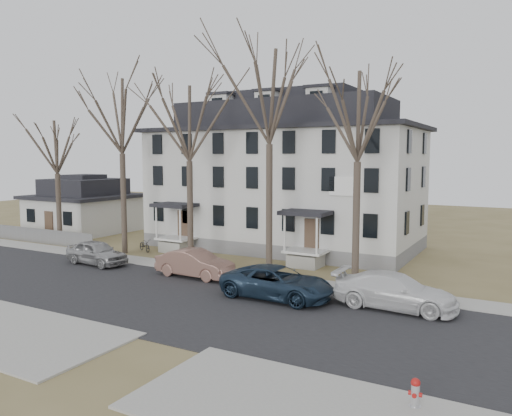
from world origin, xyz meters
The scene contains 18 objects.
ground centered at (0.00, 0.00, 0.00)m, with size 120.00×120.00×0.00m, color olive.
main_road centered at (0.00, 2.00, 0.00)m, with size 120.00×10.00×0.04m, color #27272A.
far_sidewalk centered at (0.00, 8.00, 0.00)m, with size 120.00×2.00×0.08m, color #A09F97.
yellow_curb centered at (5.00, 7.10, 0.00)m, with size 14.00×0.25×0.06m, color gold.
boarding_house centered at (-2.00, 17.95, 5.38)m, with size 20.80×12.36×12.05m.
small_house centered at (-22.00, 16.00, 2.25)m, with size 8.70×8.70×5.00m.
fence centered at (-21.00, 9.50, 0.00)m, with size 14.00×0.06×1.20m, color gray.
tree_far_left centered at (-11.00, 9.80, 10.34)m, with size 8.40×8.40×13.72m.
tree_mid_left centered at (-5.00, 9.80, 9.60)m, with size 7.80×7.80×12.74m.
tree_center centered at (1.00, 9.80, 11.08)m, with size 9.00×9.00×14.70m.
tree_mid_right centered at (6.50, 9.80, 9.60)m, with size 7.80×7.80×12.74m.
tree_bungalow centered at (-18.00, 9.80, 8.12)m, with size 6.60×6.60×10.78m.
car_silver centered at (-9.64, 5.83, 0.78)m, with size 1.85×4.59×1.57m, color #A4A4A4.
car_tan centered at (-1.99, 6.18, 0.79)m, with size 1.68×4.82×1.59m, color #825B4E.
car_navy centered at (4.23, 4.55, 0.79)m, with size 2.62×5.68×1.58m, color #1D2E42.
car_white centered at (9.73, 5.70, 0.82)m, with size 2.28×5.62×1.63m, color white.
bicycle_left centered at (-9.95, 10.77, 0.46)m, with size 0.62×1.77×0.93m, color black.
fire_hydrant centered at (12.49, -3.31, 0.45)m, with size 0.37×0.35×0.89m.
Camera 1 is at (15.10, -17.09, 7.00)m, focal length 35.00 mm.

